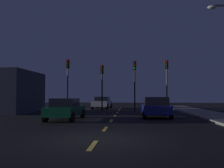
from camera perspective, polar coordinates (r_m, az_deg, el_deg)
The scene contains 16 objects.
ground_plane at distance 15.95m, azimuth -0.00°, elevation -8.49°, with size 80.00×80.00×0.00m, color black.
lane_stripe_nearest at distance 7.88m, azimuth -4.59°, elevation -14.32°, with size 0.16×1.60×0.01m, color #EACC4C.
lane_stripe_second at distance 11.60m, azimuth -1.65°, elevation -10.61°, with size 0.16×1.60×0.01m, color #EACC4C.
lane_stripe_third at distance 15.36m, azimuth -0.17°, elevation -8.69°, with size 0.16×1.60×0.01m, color #EACC4C.
lane_stripe_fourth at distance 19.13m, azimuth 0.71°, elevation -7.53°, with size 0.16×1.60×0.01m, color #EACC4C.
lane_stripe_fifth at distance 22.92m, azimuth 1.31°, elevation -6.75°, with size 0.16×1.60×0.01m, color #EACC4C.
lane_stripe_sixth at distance 26.70m, azimuth 1.73°, elevation -6.19°, with size 0.16×1.60×0.01m, color #EACC4C.
lane_stripe_seventh at distance 30.49m, azimuth 2.05°, elevation -5.77°, with size 0.16×1.60×0.01m, color #EACC4C.
traffic_signal_far_left at distance 25.33m, azimuth -10.49°, elevation 2.08°, with size 0.32×0.38×5.34m.
traffic_signal_center_left at distance 24.63m, azimuth -2.38°, elevation 1.26°, with size 0.32×0.38×4.73m.
traffic_signal_center_right at distance 24.49m, azimuth 5.41°, elevation 1.86°, with size 0.32×0.38×5.11m.
traffic_signal_far_right at distance 24.77m, azimuth 12.88°, elevation 1.98°, with size 0.32×0.38×5.18m.
car_stopped_ahead at distance 17.90m, azimuth 10.34°, elevation -5.40°, with size 1.99×4.01×1.49m.
car_adjacent_lane at distance 16.02m, azimuth -10.98°, elevation -5.82°, with size 1.89×4.11×1.41m.
car_oncoming_far at distance 29.40m, azimuth -2.35°, elevation -4.41°, with size 2.20×4.33×1.47m.
storefront_left at distance 24.80m, azimuth -22.74°, elevation -1.73°, with size 4.15×6.65×3.90m, color #333847.
Camera 1 is at (1.18, -8.83, 1.58)m, focal length 38.48 mm.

